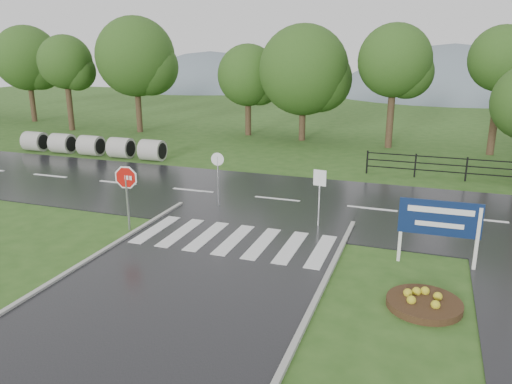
% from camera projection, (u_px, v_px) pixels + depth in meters
% --- Properties ---
extents(ground, '(120.00, 120.00, 0.00)m').
position_uv_depth(ground, '(159.00, 313.00, 12.32)').
color(ground, '#2D531B').
rests_on(ground, ground).
extents(main_road, '(90.00, 8.00, 0.04)m').
position_uv_depth(main_road, '(277.00, 200.00, 21.38)').
color(main_road, black).
rests_on(main_road, ground).
extents(crosswalk, '(6.50, 2.80, 0.02)m').
position_uv_depth(crosswalk, '(234.00, 239.00, 16.83)').
color(crosswalk, silver).
rests_on(crosswalk, ground).
extents(fence_west, '(9.58, 0.08, 1.20)m').
position_uv_depth(fence_west, '(467.00, 167.00, 24.14)').
color(fence_west, black).
rests_on(fence_west, ground).
extents(hills, '(102.00, 48.00, 48.00)m').
position_uv_depth(hills, '(406.00, 199.00, 74.42)').
color(hills, slate).
rests_on(hills, ground).
extents(treeline, '(83.20, 5.20, 10.00)m').
position_uv_depth(treeline, '(352.00, 144.00, 33.73)').
color(treeline, '#234716').
rests_on(treeline, ground).
extents(culvert_pipes, '(9.70, 1.20, 1.20)m').
position_uv_depth(culvert_pipes, '(91.00, 146.00, 29.95)').
color(culvert_pipes, '#9E9B93').
rests_on(culvert_pipes, ground).
extents(stop_sign, '(1.10, 0.20, 2.50)m').
position_uv_depth(stop_sign, '(126.00, 183.00, 17.41)').
color(stop_sign, '#939399').
rests_on(stop_sign, ground).
extents(estate_billboard, '(2.33, 0.12, 2.04)m').
position_uv_depth(estate_billboard, '(440.00, 222.00, 14.59)').
color(estate_billboard, silver).
rests_on(estate_billboard, ground).
extents(flower_bed, '(1.87, 1.87, 0.37)m').
position_uv_depth(flower_bed, '(424.00, 302.00, 12.55)').
color(flower_bed, '#332111').
rests_on(flower_bed, ground).
extents(reg_sign_small, '(0.47, 0.08, 2.14)m').
position_uv_depth(reg_sign_small, '(320.00, 187.00, 17.77)').
color(reg_sign_small, '#939399').
rests_on(reg_sign_small, ground).
extents(reg_sign_round, '(0.52, 0.10, 2.26)m').
position_uv_depth(reg_sign_round, '(218.00, 173.00, 20.06)').
color(reg_sign_round, '#939399').
rests_on(reg_sign_round, ground).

